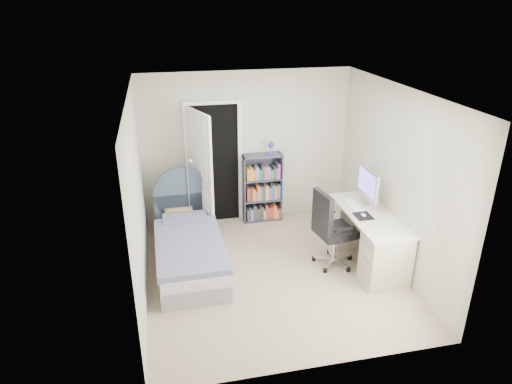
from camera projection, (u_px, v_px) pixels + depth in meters
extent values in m
cube|color=gray|center=(272.00, 274.00, 6.34)|extent=(3.40, 3.60, 0.05)
cube|color=white|center=(276.00, 90.00, 5.34)|extent=(3.40, 3.60, 0.05)
cube|color=beige|center=(246.00, 148.00, 7.48)|extent=(3.40, 0.05, 2.50)
cube|color=beige|center=(323.00, 265.00, 4.20)|extent=(3.40, 0.05, 2.50)
cube|color=beige|center=(136.00, 202.00, 5.51)|extent=(0.05, 3.60, 2.50)
cube|color=beige|center=(397.00, 179.00, 6.18)|extent=(0.05, 3.60, 2.50)
cube|color=black|center=(214.00, 165.00, 7.44)|extent=(0.80, 0.01, 2.00)
cube|color=white|center=(188.00, 167.00, 7.34)|extent=(0.06, 0.06, 2.00)
cube|color=white|center=(240.00, 163.00, 7.51)|extent=(0.06, 0.06, 2.00)
cube|color=white|center=(212.00, 102.00, 7.02)|extent=(0.92, 0.06, 0.06)
cube|color=white|center=(200.00, 175.00, 7.03)|extent=(0.31, 0.77, 2.00)
cube|color=gray|center=(190.00, 261.00, 6.39)|extent=(0.90, 1.86, 0.24)
cube|color=silver|center=(190.00, 249.00, 6.32)|extent=(0.88, 1.82, 0.15)
cube|color=slate|center=(190.00, 246.00, 6.19)|extent=(0.93, 1.58, 0.09)
cube|color=slate|center=(185.00, 220.00, 6.86)|extent=(0.66, 0.38, 0.11)
cube|color=#3D4C5E|center=(184.00, 215.00, 7.15)|extent=(0.88, 0.07, 0.74)
cylinder|color=#3D4C5E|center=(182.00, 194.00, 7.01)|extent=(0.88, 0.07, 0.88)
cylinder|color=tan|center=(168.00, 225.00, 7.07)|extent=(0.04, 0.04, 0.53)
cylinder|color=tan|center=(167.00, 215.00, 7.39)|extent=(0.04, 0.04, 0.53)
cylinder|color=tan|center=(191.00, 223.00, 7.14)|extent=(0.04, 0.04, 0.53)
cylinder|color=tan|center=(189.00, 213.00, 7.46)|extent=(0.04, 0.04, 0.53)
cube|color=tan|center=(178.00, 205.00, 7.17)|extent=(0.42, 0.42, 0.03)
cube|color=tan|center=(179.00, 224.00, 7.30)|extent=(0.38, 0.38, 0.02)
cube|color=#B24C33|center=(174.00, 204.00, 7.15)|extent=(0.17, 0.23, 0.03)
cube|color=#3F598C|center=(174.00, 202.00, 7.13)|extent=(0.16, 0.22, 0.03)
cube|color=#D8CC7F|center=(174.00, 200.00, 7.12)|extent=(0.15, 0.21, 0.03)
cylinder|color=silver|center=(191.00, 236.00, 7.27)|extent=(0.19, 0.19, 0.02)
cylinder|color=silver|center=(189.00, 199.00, 7.01)|extent=(0.02, 0.02, 1.31)
sphere|color=silver|center=(191.00, 161.00, 6.74)|extent=(0.08, 0.08, 0.08)
cube|color=#3E4555|center=(244.00, 189.00, 7.58)|extent=(0.02, 0.28, 1.16)
cube|color=#3E4555|center=(280.00, 186.00, 7.70)|extent=(0.02, 0.28, 1.16)
cube|color=#3E4555|center=(262.00, 155.00, 7.42)|extent=(0.65, 0.28, 0.02)
cube|color=#3E4555|center=(262.00, 218.00, 7.87)|extent=(0.65, 0.28, 0.02)
cube|color=#3E4555|center=(260.00, 185.00, 7.76)|extent=(0.65, 0.01, 1.16)
cube|color=#3E4555|center=(262.00, 199.00, 7.72)|extent=(0.61, 0.26, 0.02)
cube|color=#3E4555|center=(262.00, 179.00, 7.58)|extent=(0.61, 0.26, 0.02)
cylinder|color=#4026A6|center=(271.00, 154.00, 7.43)|extent=(0.11, 0.11, 0.02)
cylinder|color=silver|center=(271.00, 149.00, 7.41)|extent=(0.01, 0.01, 0.15)
sphere|color=#4026A6|center=(271.00, 145.00, 7.35)|extent=(0.10, 0.10, 0.10)
cube|color=#3F3F3F|center=(248.00, 214.00, 7.75)|extent=(0.05, 0.20, 0.19)
cube|color=#7F72B2|center=(251.00, 214.00, 7.76)|extent=(0.05, 0.20, 0.20)
cube|color=#3F3F3F|center=(254.00, 212.00, 7.76)|extent=(0.05, 0.20, 0.26)
cube|color=#3F3F3F|center=(257.00, 213.00, 7.78)|extent=(0.04, 0.20, 0.20)
cube|color=#3F3F3F|center=(259.00, 212.00, 7.79)|extent=(0.03, 0.20, 0.23)
cube|color=#3F3F3F|center=(261.00, 212.00, 7.79)|extent=(0.03, 0.20, 0.23)
cube|color=#D8BF4C|center=(264.00, 213.00, 7.81)|extent=(0.03, 0.20, 0.17)
cube|color=#994C7F|center=(266.00, 211.00, 7.80)|extent=(0.03, 0.20, 0.25)
cube|color=#B23333|center=(268.00, 212.00, 7.82)|extent=(0.05, 0.20, 0.21)
cube|color=#B23333|center=(271.00, 211.00, 7.83)|extent=(0.04, 0.20, 0.21)
cube|color=orange|center=(274.00, 211.00, 7.84)|extent=(0.04, 0.20, 0.23)
cube|color=#D8BF4C|center=(276.00, 212.00, 7.86)|extent=(0.03, 0.20, 0.15)
cube|color=#B23333|center=(279.00, 212.00, 7.86)|extent=(0.05, 0.20, 0.17)
cube|color=#B23333|center=(248.00, 194.00, 7.60)|extent=(0.05, 0.20, 0.23)
cube|color=#3F3F3F|center=(250.00, 194.00, 7.61)|extent=(0.04, 0.20, 0.22)
cube|color=orange|center=(253.00, 194.00, 7.63)|extent=(0.05, 0.20, 0.20)
cube|color=#7F72B2|center=(255.00, 195.00, 7.65)|extent=(0.02, 0.20, 0.15)
cube|color=orange|center=(258.00, 192.00, 7.63)|extent=(0.04, 0.20, 0.26)
cube|color=#7F72B2|center=(260.00, 192.00, 7.64)|extent=(0.03, 0.20, 0.23)
cube|color=#3F3F3F|center=(263.00, 192.00, 7.65)|extent=(0.06, 0.20, 0.24)
cube|color=#D8BF4C|center=(266.00, 192.00, 7.66)|extent=(0.05, 0.20, 0.24)
cube|color=#994C7F|center=(269.00, 192.00, 7.68)|extent=(0.05, 0.20, 0.21)
cube|color=#335999|center=(272.00, 191.00, 7.68)|extent=(0.05, 0.20, 0.24)
cube|color=orange|center=(275.00, 191.00, 7.69)|extent=(0.04, 0.20, 0.23)
cube|color=#335999|center=(278.00, 190.00, 7.70)|extent=(0.05, 0.20, 0.25)
cube|color=orange|center=(248.00, 174.00, 7.46)|extent=(0.05, 0.20, 0.20)
cube|color=#D8BF4C|center=(250.00, 173.00, 7.47)|extent=(0.03, 0.20, 0.21)
cube|color=orange|center=(253.00, 174.00, 7.49)|extent=(0.05, 0.20, 0.17)
cube|color=#7F72B2|center=(256.00, 172.00, 7.49)|extent=(0.05, 0.20, 0.22)
cube|color=#337F4C|center=(259.00, 174.00, 7.51)|extent=(0.04, 0.20, 0.17)
cube|color=#3F3F3F|center=(262.00, 172.00, 7.50)|extent=(0.04, 0.20, 0.23)
cube|color=#994C7F|center=(265.00, 172.00, 7.52)|extent=(0.05, 0.20, 0.21)
cube|color=#7F72B2|center=(268.00, 172.00, 7.53)|extent=(0.04, 0.20, 0.20)
cube|color=#337F4C|center=(271.00, 173.00, 7.55)|extent=(0.05, 0.20, 0.15)
cube|color=#3F3F3F|center=(274.00, 172.00, 7.55)|extent=(0.03, 0.20, 0.19)
cube|color=#994C7F|center=(276.00, 172.00, 7.56)|extent=(0.03, 0.20, 0.17)
cube|color=#994C7F|center=(278.00, 170.00, 7.55)|extent=(0.03, 0.20, 0.25)
cube|color=beige|center=(370.00, 215.00, 6.32)|extent=(0.63, 1.57, 0.03)
cube|color=beige|center=(386.00, 259.00, 5.97)|extent=(0.58, 0.42, 0.73)
cube|color=beige|center=(352.00, 222.00, 6.96)|extent=(0.58, 0.42, 0.73)
cube|color=silver|center=(367.00, 203.00, 6.61)|extent=(0.17, 0.17, 0.01)
cube|color=silver|center=(370.00, 196.00, 6.57)|extent=(0.03, 0.06, 0.23)
cube|color=silver|center=(368.00, 184.00, 6.48)|extent=(0.05, 0.59, 0.42)
cube|color=#6954CE|center=(367.00, 183.00, 6.47)|extent=(0.00, 0.52, 0.33)
cube|color=white|center=(353.00, 205.00, 6.56)|extent=(0.14, 0.42, 0.02)
cube|color=black|center=(363.00, 216.00, 6.24)|extent=(0.23, 0.27, 0.00)
ellipsoid|color=white|center=(363.00, 215.00, 6.23)|extent=(0.06, 0.10, 0.03)
cube|color=silver|center=(342.00, 257.00, 6.58)|extent=(0.29, 0.09, 0.03)
cylinder|color=black|center=(350.00, 257.00, 6.64)|extent=(0.07, 0.07, 0.06)
cube|color=silver|center=(331.00, 254.00, 6.66)|extent=(0.08, 0.29, 0.03)
cylinder|color=black|center=(329.00, 251.00, 6.80)|extent=(0.07, 0.07, 0.06)
cube|color=silver|center=(324.00, 258.00, 6.57)|extent=(0.28, 0.17, 0.03)
cylinder|color=black|center=(314.00, 259.00, 6.61)|extent=(0.07, 0.07, 0.06)
cube|color=silver|center=(329.00, 264.00, 6.43)|extent=(0.23, 0.24, 0.03)
cylinder|color=black|center=(325.00, 270.00, 6.33)|extent=(0.07, 0.07, 0.06)
cube|color=silver|center=(341.00, 263.00, 6.44)|extent=(0.17, 0.28, 0.03)
cylinder|color=black|center=(348.00, 269.00, 6.35)|extent=(0.07, 0.07, 0.06)
cylinder|color=silver|center=(334.00, 246.00, 6.45)|extent=(0.06, 0.06, 0.43)
cube|color=black|center=(335.00, 231.00, 6.36)|extent=(0.57, 0.57, 0.09)
cube|color=black|center=(323.00, 213.00, 6.15)|extent=(0.15, 0.46, 0.57)
cube|color=black|center=(345.00, 230.00, 6.06)|extent=(0.31, 0.09, 0.03)
cube|color=black|center=(325.00, 213.00, 6.51)|extent=(0.31, 0.09, 0.03)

